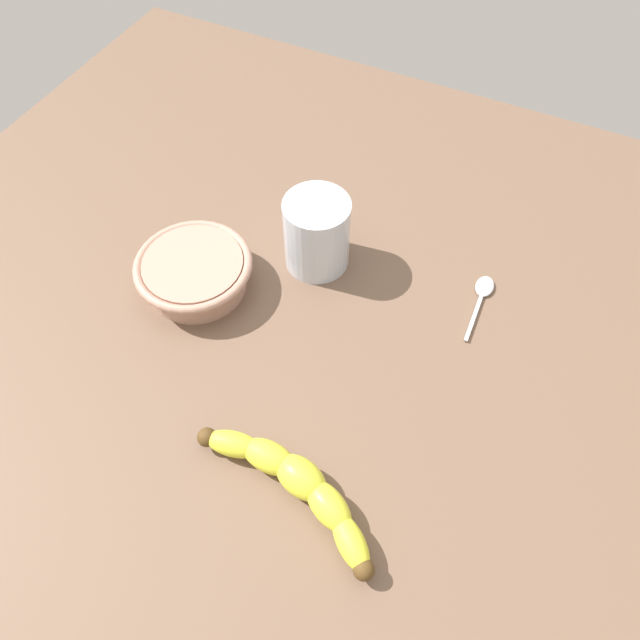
{
  "coord_description": "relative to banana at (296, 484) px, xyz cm",
  "views": [
    {
      "loc": [
        -34.25,
        -22.72,
        66.22
      ],
      "look_at": [
        3.75,
        -4.44,
        5.0
      ],
      "focal_mm": 33.37,
      "sensor_mm": 36.0,
      "label": 1
    }
  ],
  "objects": [
    {
      "name": "wooden_tabletop",
      "position": [
        16.23,
        11.19,
        -3.48
      ],
      "size": [
        120.0,
        120.0,
        3.0
      ],
      "primitive_type": "cube",
      "color": "brown",
      "rests_on": "ground"
    },
    {
      "name": "banana",
      "position": [
        0.0,
        0.0,
        0.0
      ],
      "size": [
        9.54,
        23.0,
        3.95
      ],
      "rotation": [
        0.0,
        0.0,
        1.33
      ],
      "color": "yellow",
      "rests_on": "wooden_tabletop"
    },
    {
      "name": "smoothie_glass",
      "position": [
        30.21,
        12.14,
        2.94
      ],
      "size": [
        8.78,
        8.78,
        10.57
      ],
      "color": "silver",
      "rests_on": "wooden_tabletop"
    },
    {
      "name": "ceramic_bowl",
      "position": [
        19.27,
        24.61,
        0.88
      ],
      "size": [
        15.4,
        15.4,
        4.78
      ],
      "color": "tan",
      "rests_on": "wooden_tabletop"
    },
    {
      "name": "teaspoon",
      "position": [
        34.76,
        -10.29,
        -1.58
      ],
      "size": [
        11.25,
        2.53,
        0.8
      ],
      "rotation": [
        0.0,
        0.0,
        0.04
      ],
      "color": "silver",
      "rests_on": "wooden_tabletop"
    }
  ]
}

